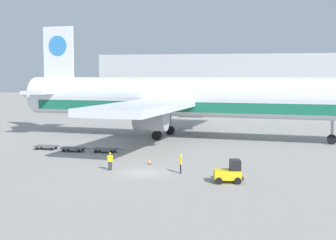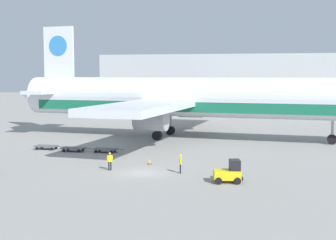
# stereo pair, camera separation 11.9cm
# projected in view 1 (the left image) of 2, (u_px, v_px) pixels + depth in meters

# --- Properties ---
(ground_plane) EXTENTS (400.00, 400.00, 0.00)m
(ground_plane) POSITION_uv_depth(u_px,v_px,m) (143.00, 173.00, 44.46)
(ground_plane) COLOR gray
(terminal_building) EXTENTS (90.00, 18.20, 14.00)m
(terminal_building) POSITION_uv_depth(u_px,v_px,m) (297.00, 85.00, 108.67)
(terminal_building) COLOR #B2B7BC
(terminal_building) RESTS_ON ground_plane
(airplane_main) EXTENTS (57.88, 48.65, 17.00)m
(airplane_main) POSITION_uv_depth(u_px,v_px,m) (185.00, 99.00, 68.84)
(airplane_main) COLOR silver
(airplane_main) RESTS_ON ground_plane
(baggage_tug_mid) EXTENTS (2.64, 1.98, 2.00)m
(baggage_tug_mid) POSITION_uv_depth(u_px,v_px,m) (230.00, 173.00, 40.37)
(baggage_tug_mid) COLOR yellow
(baggage_tug_mid) RESTS_ON ground_plane
(baggage_dolly_lead) EXTENTS (3.74, 1.65, 0.48)m
(baggage_dolly_lead) POSITION_uv_depth(u_px,v_px,m) (46.00, 146.00, 58.61)
(baggage_dolly_lead) COLOR #56565B
(baggage_dolly_lead) RESTS_ON ground_plane
(baggage_dolly_second) EXTENTS (3.74, 1.65, 0.48)m
(baggage_dolly_second) POSITION_uv_depth(u_px,v_px,m) (73.00, 148.00, 57.05)
(baggage_dolly_second) COLOR #56565B
(baggage_dolly_second) RESTS_ON ground_plane
(baggage_dolly_third) EXTENTS (3.74, 1.65, 0.48)m
(baggage_dolly_third) POSITION_uv_depth(u_px,v_px,m) (105.00, 149.00, 56.30)
(baggage_dolly_third) COLOR #56565B
(baggage_dolly_third) RESTS_ON ground_plane
(ground_crew_near) EXTENTS (0.51, 0.37, 1.77)m
(ground_crew_near) POSITION_uv_depth(u_px,v_px,m) (110.00, 160.00, 45.59)
(ground_crew_near) COLOR black
(ground_crew_near) RESTS_ON ground_plane
(ground_crew_far) EXTENTS (0.26, 0.57, 1.83)m
(ground_crew_far) POSITION_uv_depth(u_px,v_px,m) (181.00, 162.00, 44.19)
(ground_crew_far) COLOR black
(ground_crew_far) RESTS_ON ground_plane
(traffic_cone_near) EXTENTS (0.40, 0.40, 0.54)m
(traffic_cone_near) POSITION_uv_depth(u_px,v_px,m) (150.00, 162.00, 48.83)
(traffic_cone_near) COLOR black
(traffic_cone_near) RESTS_ON ground_plane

